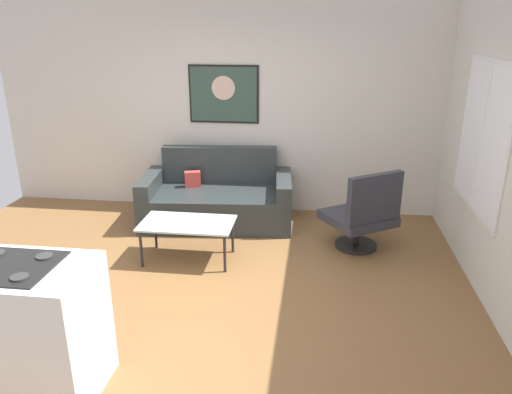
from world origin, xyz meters
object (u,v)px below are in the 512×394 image
(armchair, at_px, (363,215))
(wall_painting, at_px, (224,94))
(couch, at_px, (217,200))
(coffee_table, at_px, (187,225))

(armchair, height_order, wall_painting, wall_painting)
(couch, height_order, coffee_table, couch)
(coffee_table, bearing_deg, couch, 85.14)
(armchair, distance_m, wall_painting, 2.36)
(coffee_table, bearing_deg, wall_painting, 86.34)
(couch, relative_size, wall_painting, 2.12)
(couch, height_order, wall_painting, wall_painting)
(coffee_table, bearing_deg, armchair, 14.40)
(couch, bearing_deg, wall_painting, 88.90)
(coffee_table, distance_m, armchair, 1.91)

